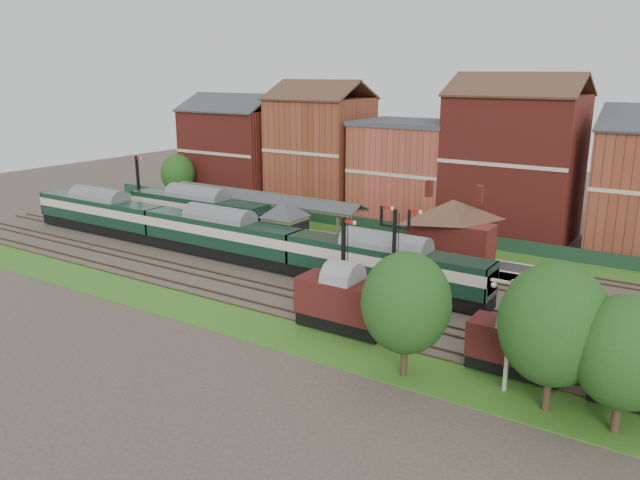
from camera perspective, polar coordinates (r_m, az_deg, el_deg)
The scene contains 22 objects.
ground at distance 59.31m, azimuth -2.68°, elevation -2.94°, with size 160.00×160.00×0.00m, color #473D33.
grass_back at distance 72.33m, azimuth 4.75°, elevation 0.40°, with size 90.00×4.50×0.06m, color #2D6619.
grass_front at distance 50.67m, azimuth -10.70°, elevation -6.41°, with size 90.00×5.00×0.06m, color #2D6619.
fence at distance 73.86m, azimuth 5.51°, elevation 1.27°, with size 90.00×0.12×1.50m, color #193823.
platform at distance 69.57m, azimuth -1.33°, elevation 0.25°, with size 55.00×3.40×1.00m, color #2D2D2D.
signal_box at distance 62.65m, azimuth -3.20°, elevation 1.08°, with size 5.40×5.40×6.00m.
brick_hut at distance 58.96m, azimuth 3.11°, elevation -1.84°, with size 3.20×2.64×2.94m.
station_building at distance 60.99m, azimuth 11.93°, elevation 1.12°, with size 8.10×8.10×5.90m.
canopy at distance 72.14m, azimuth -5.29°, elevation 4.06°, with size 26.00×3.89×4.08m.
semaphore_bracket at distance 49.93m, azimuth 6.82°, elevation -0.99°, with size 3.60×0.25×8.18m.
semaphore_platform_end at distance 84.03m, azimuth -16.28°, elevation 4.80°, with size 1.23×0.25×8.00m.
semaphore_siding at distance 47.21m, azimuth 2.16°, elevation -2.45°, with size 1.23×0.25×8.00m.
yard_lamp at distance 38.15m, azimuth 16.93°, elevation -7.81°, with size 2.60×0.22×7.00m.
town_backdrop at distance 78.89m, azimuth 7.90°, elevation 6.72°, with size 69.00×10.00×16.00m.
dmu_train at distance 63.97m, azimuth -9.12°, elevation 0.59°, with size 56.27×2.96×4.32m.
platform_railcar at distance 74.80m, azimuth -11.10°, elevation 2.69°, with size 19.44×3.06×4.48m.
goods_van_a at distance 45.63m, azimuth 2.09°, elevation -5.55°, with size 6.72×2.91×4.08m.
goods_van_b at distance 41.21m, azimuth 17.46°, elevation -9.13°, with size 5.72×2.48×3.47m.
tree_near at distance 36.33m, azimuth 20.61°, elevation -7.24°, with size 5.99×5.99×8.66m.
tree_mid at distance 35.80m, azimuth 26.11°, elevation -9.24°, with size 5.27×5.27×7.65m.
tree_far at distance 38.35m, azimuth 7.88°, elevation -5.72°, with size 5.52×5.52×8.05m.
tree_back at distance 91.86m, azimuth -12.86°, elevation 5.95°, with size 4.83×4.83×7.06m.
Camera 1 is at (33.15, -45.58, 18.49)m, focal length 35.00 mm.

